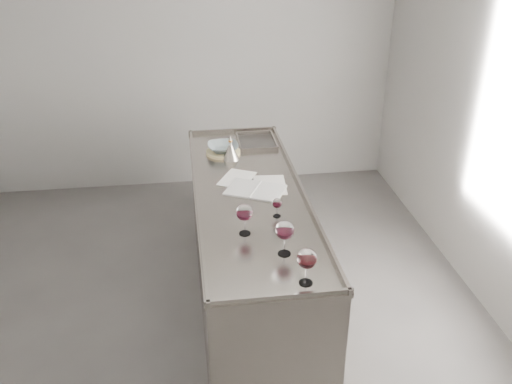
{
  "coord_description": "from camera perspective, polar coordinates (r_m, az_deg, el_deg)",
  "views": [
    {
      "loc": [
        0.06,
        -3.18,
        2.75
      ],
      "look_at": [
        0.52,
        0.16,
        1.02
      ],
      "focal_mm": 40.0,
      "sensor_mm": 36.0,
      "label": 1
    }
  ],
  "objects": [
    {
      "name": "wine_glass_right",
      "position": [
        2.99,
        5.11,
        -6.73
      ],
      "size": [
        0.11,
        0.11,
        0.21
      ],
      "rotation": [
        0.0,
        0.0,
        -0.4
      ],
      "color": "white",
      "rests_on": "counter"
    },
    {
      "name": "loose_paper_top",
      "position": [
        4.06,
        1.4,
        0.72
      ],
      "size": [
        0.25,
        0.34,
        0.0
      ],
      "primitive_type": "cube",
      "rotation": [
        0.0,
        0.0,
        -0.08
      ],
      "color": "silver",
      "rests_on": "counter"
    },
    {
      "name": "trivet",
      "position": [
        4.59,
        -3.3,
        4.01
      ],
      "size": [
        0.37,
        0.37,
        0.02
      ],
      "primitive_type": "cylinder",
      "rotation": [
        0.0,
        0.0,
        -0.43
      ],
      "color": "beige",
      "rests_on": "counter"
    },
    {
      "name": "room_shell",
      "position": [
        3.46,
        -8.27,
        3.86
      ],
      "size": [
        4.54,
        5.04,
        2.84
      ],
      "color": "#4E4B49",
      "rests_on": "ground"
    },
    {
      "name": "counter",
      "position": [
        4.18,
        -0.58,
        -5.85
      ],
      "size": [
        0.77,
        2.42,
        0.97
      ],
      "color": "gray",
      "rests_on": "ground"
    },
    {
      "name": "wine_glass_small",
      "position": [
        3.63,
        2.12,
        -1.19
      ],
      "size": [
        0.06,
        0.06,
        0.13
      ],
      "rotation": [
        0.0,
        0.0,
        -0.31
      ],
      "color": "white",
      "rests_on": "counter"
    },
    {
      "name": "wine_glass_middle",
      "position": [
        3.22,
        2.91,
        -3.92
      ],
      "size": [
        0.11,
        0.11,
        0.21
      ],
      "rotation": [
        0.0,
        0.0,
        -0.21
      ],
      "color": "white",
      "rests_on": "counter"
    },
    {
      "name": "ceramic_bowl",
      "position": [
        4.58,
        -3.31,
        4.47
      ],
      "size": [
        0.26,
        0.26,
        0.06
      ],
      "primitive_type": "imported",
      "rotation": [
        0.0,
        0.0,
        0.06
      ],
      "color": "gray",
      "rests_on": "trivet"
    },
    {
      "name": "wine_funnel",
      "position": [
        4.47,
        -2.55,
        4.04
      ],
      "size": [
        0.13,
        0.13,
        0.2
      ],
      "rotation": [
        0.0,
        0.0,
        -0.23
      ],
      "color": "#AAA297",
      "rests_on": "counter"
    },
    {
      "name": "loose_paper_under",
      "position": [
        4.16,
        -1.91,
        1.36
      ],
      "size": [
        0.32,
        0.36,
        0.0
      ],
      "primitive_type": "cube",
      "rotation": [
        0.0,
        0.0,
        -0.48
      ],
      "color": "white",
      "rests_on": "counter"
    },
    {
      "name": "notebook",
      "position": [
        3.98,
        -0.07,
        0.21
      ],
      "size": [
        0.47,
        0.42,
        0.02
      ],
      "rotation": [
        0.0,
        0.0,
        -0.46
      ],
      "color": "silver",
      "rests_on": "counter"
    },
    {
      "name": "wine_glass_left",
      "position": [
        3.41,
        -1.15,
        -2.13
      ],
      "size": [
        0.1,
        0.1,
        0.2
      ],
      "rotation": [
        0.0,
        0.0,
        -0.09
      ],
      "color": "white",
      "rests_on": "counter"
    }
  ]
}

